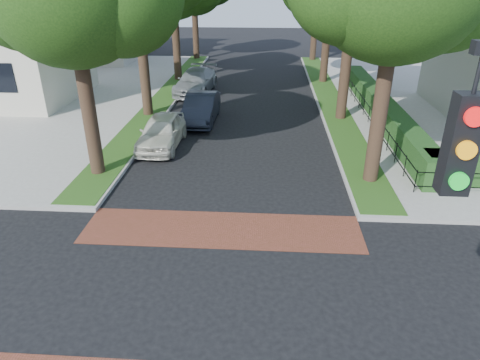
% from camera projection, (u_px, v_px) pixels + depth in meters
% --- Properties ---
extents(ground, '(120.00, 120.00, 0.00)m').
position_uv_depth(ground, '(209.00, 296.00, 11.03)').
color(ground, black).
rests_on(ground, ground).
extents(crosswalk_far, '(9.00, 2.20, 0.01)m').
position_uv_depth(crosswalk_far, '(222.00, 229.00, 13.90)').
color(crosswalk_far, brown).
rests_on(crosswalk_far, ground).
extents(grass_strip_ne, '(1.60, 29.80, 0.02)m').
position_uv_depth(grass_strip_ne, '(330.00, 98.00, 27.79)').
color(grass_strip_ne, '#264614').
rests_on(grass_strip_ne, sidewalk_ne).
extents(grass_strip_nw, '(1.60, 29.80, 0.02)m').
position_uv_depth(grass_strip_nw, '(166.00, 96.00, 28.42)').
color(grass_strip_nw, '#264614').
rests_on(grass_strip_nw, sidewalk_nw).
extents(hedge_main_road, '(1.00, 18.00, 1.20)m').
position_uv_depth(hedge_main_road, '(381.00, 108.00, 23.72)').
color(hedge_main_road, '#153D17').
rests_on(hedge_main_road, sidewalk_ne).
extents(fence_main_road, '(0.06, 18.00, 0.90)m').
position_uv_depth(fence_main_road, '(366.00, 111.00, 23.83)').
color(fence_main_road, black).
rests_on(fence_main_road, sidewalk_ne).
extents(house_left_far, '(10.00, 9.00, 10.14)m').
position_uv_depth(house_left_far, '(83.00, 3.00, 38.44)').
color(house_left_far, '#BCB5A9').
rests_on(house_left_far, sidewalk_nw).
extents(parked_car_front, '(1.85, 4.45, 1.51)m').
position_uv_depth(parked_car_front, '(162.00, 131.00, 20.24)').
color(parked_car_front, silver).
rests_on(parked_car_front, ground).
extents(parked_car_middle, '(1.70, 4.71, 1.55)m').
position_uv_depth(parked_car_middle, '(201.00, 108.00, 23.66)').
color(parked_car_middle, black).
rests_on(parked_car_middle, ground).
extents(parked_car_rear, '(2.70, 5.60, 1.57)m').
position_uv_depth(parked_car_rear, '(196.00, 81.00, 29.44)').
color(parked_car_rear, gray).
rests_on(parked_car_rear, ground).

